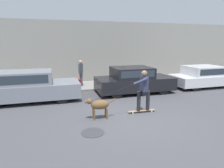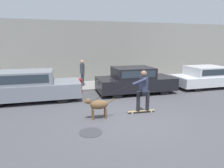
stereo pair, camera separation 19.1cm
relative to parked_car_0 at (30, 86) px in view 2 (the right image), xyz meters
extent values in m
plane|color=#47474C|center=(3.73, -3.23, -0.67)|extent=(36.00, 36.00, 0.00)
cube|color=gray|center=(3.73, 3.61, 1.32)|extent=(32.00, 0.30, 3.97)
cube|color=gray|center=(3.73, 2.21, -0.62)|extent=(30.00, 2.46, 0.10)
cylinder|color=black|center=(1.44, 0.73, -0.36)|extent=(0.62, 0.22, 0.61)
cylinder|color=black|center=(1.40, -0.81, -0.36)|extent=(0.62, 0.22, 0.61)
cylinder|color=black|center=(-1.30, 0.81, -0.36)|extent=(0.62, 0.22, 0.61)
cube|color=gray|center=(0.05, 0.00, -0.16)|extent=(4.47, 1.91, 0.65)
cube|color=gray|center=(-0.13, 0.00, 0.44)|extent=(2.37, 1.67, 0.55)
cube|color=#28333D|center=(-0.15, -0.80, 0.47)|extent=(2.04, 0.07, 0.35)
cylinder|color=black|center=(6.49, 0.77, -0.36)|extent=(0.62, 0.22, 0.61)
cylinder|color=black|center=(6.45, -0.83, -0.36)|extent=(0.62, 0.22, 0.61)
cylinder|color=black|center=(3.99, 0.83, -0.36)|extent=(0.62, 0.22, 0.61)
cylinder|color=black|center=(3.95, -0.77, -0.36)|extent=(0.62, 0.22, 0.61)
cube|color=black|center=(5.22, 0.00, -0.16)|extent=(4.09, 1.94, 0.64)
cube|color=black|center=(5.06, 0.00, 0.43)|extent=(2.04, 1.70, 0.54)
cube|color=#28333D|center=(5.04, -0.83, 0.45)|extent=(1.76, 0.06, 0.35)
cylinder|color=black|center=(11.12, 0.76, -0.36)|extent=(0.62, 0.21, 0.62)
cylinder|color=black|center=(8.59, 0.81, -0.36)|extent=(0.62, 0.21, 0.62)
cylinder|color=black|center=(8.56, -0.76, -0.36)|extent=(0.62, 0.21, 0.62)
cube|color=silver|center=(9.84, 0.00, -0.21)|extent=(4.12, 1.89, 0.54)
cube|color=silver|center=(9.68, 0.00, 0.32)|extent=(2.08, 1.67, 0.53)
cube|color=#28333D|center=(9.66, -0.81, 0.35)|extent=(1.80, 0.05, 0.34)
cylinder|color=brown|center=(2.31, -3.14, -0.48)|extent=(0.07, 0.07, 0.37)
cylinder|color=brown|center=(2.32, -2.96, -0.48)|extent=(0.07, 0.07, 0.37)
cylinder|color=brown|center=(2.76, -3.16, -0.48)|extent=(0.07, 0.07, 0.37)
cylinder|color=brown|center=(2.77, -2.98, -0.48)|extent=(0.07, 0.07, 0.37)
ellipsoid|color=brown|center=(2.54, -3.06, -0.15)|extent=(0.65, 0.37, 0.33)
sphere|color=brown|center=(2.16, -3.04, 0.00)|extent=(0.20, 0.20, 0.20)
cylinder|color=brown|center=(2.08, -3.03, -0.02)|extent=(0.11, 0.09, 0.09)
cylinder|color=brown|center=(2.96, -3.08, -0.05)|extent=(0.26, 0.06, 0.20)
cylinder|color=beige|center=(3.83, -3.01, -0.63)|extent=(0.07, 0.03, 0.07)
cylinder|color=beige|center=(3.84, -2.86, -0.63)|extent=(0.07, 0.03, 0.07)
cylinder|color=beige|center=(4.60, -3.05, -0.63)|extent=(0.07, 0.03, 0.07)
cylinder|color=beige|center=(4.61, -2.90, -0.63)|extent=(0.07, 0.03, 0.07)
cube|color=#A88456|center=(4.22, -2.96, -0.59)|extent=(1.08, 0.18, 0.02)
cylinder|color=#232328|center=(4.08, -2.95, -0.20)|extent=(0.14, 0.14, 0.77)
cylinder|color=#232328|center=(4.46, -2.97, -0.20)|extent=(0.14, 0.14, 0.77)
cube|color=#232328|center=(4.27, -2.96, 0.11)|extent=(0.19, 0.32, 0.15)
cube|color=#2D334C|center=(4.27, -2.96, 0.46)|extent=(0.22, 0.41, 0.56)
sphere|color=brown|center=(4.27, -2.96, 0.85)|extent=(0.23, 0.23, 0.23)
cylinder|color=#2D334C|center=(4.29, -2.71, 0.43)|extent=(0.09, 0.09, 0.53)
cylinder|color=#2D334C|center=(4.01, -3.18, 0.61)|extent=(0.54, 0.13, 0.26)
cylinder|color=black|center=(2.96, -3.10, 0.24)|extent=(1.60, 0.14, 0.57)
cylinder|color=#3D4760|center=(2.73, 2.09, -0.18)|extent=(0.14, 0.14, 0.76)
cylinder|color=#3D4760|center=(2.67, 1.94, -0.18)|extent=(0.14, 0.14, 0.76)
cube|color=#424751|center=(2.70, 2.02, 0.47)|extent=(0.32, 0.43, 0.55)
cylinder|color=#424751|center=(2.78, 2.23, 0.49)|extent=(0.08, 0.08, 0.53)
cylinder|color=#424751|center=(2.62, 1.80, 0.49)|extent=(0.08, 0.08, 0.53)
sphere|color=tan|center=(2.70, 2.02, 0.85)|extent=(0.21, 0.21, 0.21)
cube|color=tan|center=(2.78, 2.23, 0.09)|extent=(0.21, 0.35, 0.27)
cylinder|color=#38383D|center=(2.04, -4.08, -0.66)|extent=(0.70, 0.70, 0.01)
cylinder|color=red|center=(2.40, 0.73, -0.33)|extent=(0.17, 0.17, 0.67)
sphere|color=red|center=(2.40, 0.73, 0.04)|extent=(0.18, 0.18, 0.18)
camera|label=1|loc=(0.89, -9.54, 2.01)|focal=32.00mm
camera|label=2|loc=(1.08, -9.60, 2.01)|focal=32.00mm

